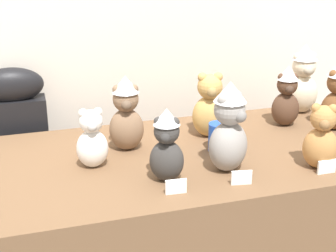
{
  "coord_description": "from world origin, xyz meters",
  "views": [
    {
      "loc": [
        -0.52,
        -1.44,
        1.56
      ],
      "look_at": [
        0.0,
        0.25,
        0.89
      ],
      "focal_mm": 54.76,
      "sensor_mm": 36.0,
      "label": 1
    }
  ],
  "objects_px": {
    "teddy_bear_cocoa": "(286,97)",
    "party_cup_blue": "(219,137)",
    "display_table": "(168,243)",
    "teddy_bear_caramel": "(321,139)",
    "teddy_bear_honey": "(209,107)",
    "teddy_bear_charcoal": "(167,146)",
    "instrument_case": "(21,176)",
    "teddy_bear_snow": "(92,140)",
    "teddy_bear_ash": "(229,128)",
    "teddy_bear_mocha": "(126,114)",
    "teddy_bear_cream": "(303,80)"
  },
  "relations": [
    {
      "from": "teddy_bear_cocoa",
      "to": "party_cup_blue",
      "type": "bearing_deg",
      "value": -140.58
    },
    {
      "from": "display_table",
      "to": "teddy_bear_caramel",
      "type": "bearing_deg",
      "value": -27.87
    },
    {
      "from": "party_cup_blue",
      "to": "teddy_bear_honey",
      "type": "bearing_deg",
      "value": 82.63
    },
    {
      "from": "teddy_bear_caramel",
      "to": "teddy_bear_charcoal",
      "type": "height_order",
      "value": "teddy_bear_charcoal"
    },
    {
      "from": "instrument_case",
      "to": "teddy_bear_charcoal",
      "type": "xyz_separation_m",
      "value": [
        0.48,
        -0.72,
        0.38
      ]
    },
    {
      "from": "teddy_bear_caramel",
      "to": "teddy_bear_cocoa",
      "type": "relative_size",
      "value": 0.91
    },
    {
      "from": "instrument_case",
      "to": "teddy_bear_snow",
      "type": "bearing_deg",
      "value": -63.16
    },
    {
      "from": "teddy_bear_ash",
      "to": "teddy_bear_cocoa",
      "type": "xyz_separation_m",
      "value": [
        0.42,
        0.34,
        -0.03
      ]
    },
    {
      "from": "teddy_bear_charcoal",
      "to": "teddy_bear_cocoa",
      "type": "xyz_separation_m",
      "value": [
        0.65,
        0.36,
        0.0
      ]
    },
    {
      "from": "teddy_bear_cocoa",
      "to": "teddy_bear_mocha",
      "type": "bearing_deg",
      "value": -160.62
    },
    {
      "from": "display_table",
      "to": "teddy_bear_charcoal",
      "type": "bearing_deg",
      "value": -108.37
    },
    {
      "from": "teddy_bear_snow",
      "to": "instrument_case",
      "type": "bearing_deg",
      "value": 118.22
    },
    {
      "from": "teddy_bear_ash",
      "to": "teddy_bear_snow",
      "type": "height_order",
      "value": "teddy_bear_ash"
    },
    {
      "from": "teddy_bear_ash",
      "to": "teddy_bear_charcoal",
      "type": "relative_size",
      "value": 1.26
    },
    {
      "from": "teddy_bear_mocha",
      "to": "teddy_bear_charcoal",
      "type": "bearing_deg",
      "value": -68.04
    },
    {
      "from": "display_table",
      "to": "teddy_bear_cream",
      "type": "xyz_separation_m",
      "value": [
        0.74,
        0.3,
        0.54
      ]
    },
    {
      "from": "teddy_bear_mocha",
      "to": "teddy_bear_ash",
      "type": "xyz_separation_m",
      "value": [
        0.3,
        -0.29,
        0.02
      ]
    },
    {
      "from": "party_cup_blue",
      "to": "teddy_bear_cocoa",
      "type": "bearing_deg",
      "value": 24.55
    },
    {
      "from": "teddy_bear_mocha",
      "to": "teddy_bear_caramel",
      "type": "bearing_deg",
      "value": -21.61
    },
    {
      "from": "teddy_bear_honey",
      "to": "teddy_bear_cocoa",
      "type": "distance_m",
      "value": 0.36
    },
    {
      "from": "instrument_case",
      "to": "party_cup_blue",
      "type": "xyz_separation_m",
      "value": [
        0.74,
        -0.53,
        0.31
      ]
    },
    {
      "from": "teddy_bear_caramel",
      "to": "teddy_bear_cream",
      "type": "bearing_deg",
      "value": 91.58
    },
    {
      "from": "teddy_bear_honey",
      "to": "party_cup_blue",
      "type": "xyz_separation_m",
      "value": [
        -0.02,
        -0.15,
        -0.07
      ]
    },
    {
      "from": "teddy_bear_caramel",
      "to": "teddy_bear_ash",
      "type": "bearing_deg",
      "value": -167.49
    },
    {
      "from": "teddy_bear_mocha",
      "to": "teddy_bear_cocoa",
      "type": "distance_m",
      "value": 0.72
    },
    {
      "from": "teddy_bear_cocoa",
      "to": "display_table",
      "type": "bearing_deg",
      "value": -149.19
    },
    {
      "from": "party_cup_blue",
      "to": "teddy_bear_caramel",
      "type": "bearing_deg",
      "value": -41.25
    },
    {
      "from": "teddy_bear_mocha",
      "to": "teddy_bear_caramel",
      "type": "xyz_separation_m",
      "value": [
        0.62,
        -0.37,
        -0.03
      ]
    },
    {
      "from": "party_cup_blue",
      "to": "teddy_bear_charcoal",
      "type": "bearing_deg",
      "value": -145.24
    },
    {
      "from": "display_table",
      "to": "teddy_bear_snow",
      "type": "xyz_separation_m",
      "value": [
        -0.28,
        -0.01,
        0.49
      ]
    },
    {
      "from": "teddy_bear_caramel",
      "to": "party_cup_blue",
      "type": "distance_m",
      "value": 0.38
    },
    {
      "from": "teddy_bear_ash",
      "to": "teddy_bear_charcoal",
      "type": "xyz_separation_m",
      "value": [
        -0.23,
        -0.01,
        -0.03
      ]
    },
    {
      "from": "teddy_bear_caramel",
      "to": "teddy_bear_charcoal",
      "type": "relative_size",
      "value": 0.93
    },
    {
      "from": "display_table",
      "to": "teddy_bear_snow",
      "type": "distance_m",
      "value": 0.57
    },
    {
      "from": "teddy_bear_mocha",
      "to": "teddy_bear_snow",
      "type": "bearing_deg",
      "value": -132.69
    },
    {
      "from": "teddy_bear_mocha",
      "to": "display_table",
      "type": "bearing_deg",
      "value": -30.6
    },
    {
      "from": "teddy_bear_cream",
      "to": "teddy_bear_cocoa",
      "type": "bearing_deg",
      "value": -130.6
    },
    {
      "from": "teddy_bear_honey",
      "to": "teddy_bear_charcoal",
      "type": "xyz_separation_m",
      "value": [
        -0.28,
        -0.34,
        -0.0
      ]
    },
    {
      "from": "instrument_case",
      "to": "teddy_bear_honey",
      "type": "height_order",
      "value": "teddy_bear_honey"
    },
    {
      "from": "party_cup_blue",
      "to": "instrument_case",
      "type": "bearing_deg",
      "value": 144.36
    },
    {
      "from": "display_table",
      "to": "teddy_bear_cocoa",
      "type": "bearing_deg",
      "value": 15.93
    },
    {
      "from": "instrument_case",
      "to": "teddy_bear_snow",
      "type": "height_order",
      "value": "instrument_case"
    },
    {
      "from": "party_cup_blue",
      "to": "teddy_bear_ash",
      "type": "bearing_deg",
      "value": -101.96
    },
    {
      "from": "teddy_bear_cocoa",
      "to": "party_cup_blue",
      "type": "distance_m",
      "value": 0.42
    },
    {
      "from": "teddy_bear_cocoa",
      "to": "teddy_bear_snow",
      "type": "xyz_separation_m",
      "value": [
        -0.87,
        -0.18,
        -0.03
      ]
    },
    {
      "from": "teddy_bear_snow",
      "to": "party_cup_blue",
      "type": "height_order",
      "value": "teddy_bear_snow"
    },
    {
      "from": "display_table",
      "to": "teddy_bear_honey",
      "type": "relative_size",
      "value": 6.62
    },
    {
      "from": "teddy_bear_mocha",
      "to": "teddy_bear_snow",
      "type": "height_order",
      "value": "teddy_bear_mocha"
    },
    {
      "from": "teddy_bear_ash",
      "to": "teddy_bear_mocha",
      "type": "bearing_deg",
      "value": 110.64
    },
    {
      "from": "instrument_case",
      "to": "teddy_bear_ash",
      "type": "relative_size",
      "value": 3.17
    }
  ]
}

